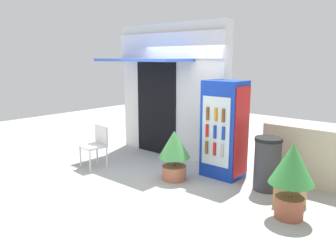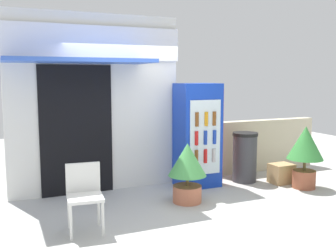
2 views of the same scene
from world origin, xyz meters
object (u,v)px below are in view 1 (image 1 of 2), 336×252
at_px(plastic_chair, 96,143).
at_px(potted_plant_curbside, 292,172).
at_px(trash_bin, 267,164).
at_px(drink_cooler, 224,129).
at_px(cardboard_box, 290,194).
at_px(potted_plant_near_shop, 174,151).

height_order(plastic_chair, potted_plant_curbside, potted_plant_curbside).
xyz_separation_m(plastic_chair, trash_bin, (3.24, 1.15, -0.04)).
xyz_separation_m(drink_cooler, cardboard_box, (1.51, -0.48, -0.75)).
xyz_separation_m(trash_bin, cardboard_box, (0.57, -0.37, -0.29)).
height_order(plastic_chair, cardboard_box, plastic_chair).
height_order(potted_plant_curbside, cardboard_box, potted_plant_curbside).
bearing_deg(plastic_chair, trash_bin, 19.57).
relative_size(drink_cooler, plastic_chair, 2.15).
bearing_deg(potted_plant_curbside, plastic_chair, -174.79).
relative_size(potted_plant_near_shop, potted_plant_curbside, 0.85).
xyz_separation_m(drink_cooler, plastic_chair, (-2.30, -1.26, -0.42)).
xyz_separation_m(drink_cooler, potted_plant_curbside, (1.66, -0.90, -0.23)).
xyz_separation_m(plastic_chair, potted_plant_near_shop, (1.71, 0.48, 0.05)).
relative_size(potted_plant_curbside, trash_bin, 1.19).
bearing_deg(trash_bin, plastic_chair, -160.43).
bearing_deg(cardboard_box, potted_plant_near_shop, -171.96).
xyz_separation_m(potted_plant_curbside, trash_bin, (-0.72, 0.79, -0.23)).
bearing_deg(potted_plant_near_shop, drink_cooler, 52.60).
distance_m(potted_plant_curbside, cardboard_box, 0.68).
relative_size(potted_plant_near_shop, cardboard_box, 2.30).
xyz_separation_m(potted_plant_curbside, cardboard_box, (-0.15, 0.42, -0.52)).
height_order(potted_plant_near_shop, trash_bin, potted_plant_near_shop).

